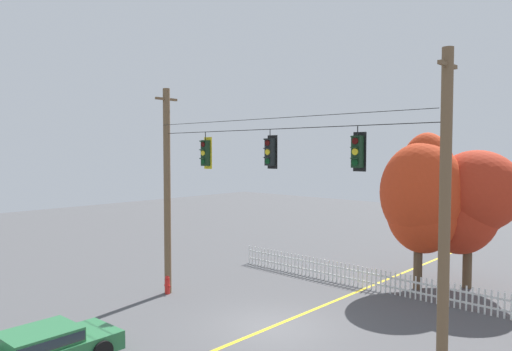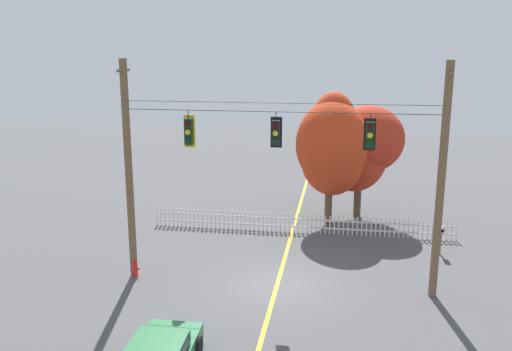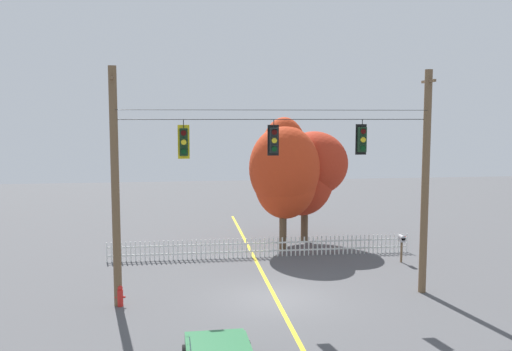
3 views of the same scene
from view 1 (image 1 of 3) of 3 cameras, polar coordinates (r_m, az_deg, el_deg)
The scene contains 11 objects.
ground at distance 17.57m, azimuth 1.90°, elevation -17.55°, with size 80.00×80.00×0.00m, color #4C4C4F.
lane_centerline_stripe at distance 17.57m, azimuth 1.90°, elevation -17.54°, with size 0.16×36.00×0.01m, color gold.
signal_support_span at distance 16.55m, azimuth 1.93°, elevation -2.87°, with size 12.19×1.10×8.81m.
traffic_signal_southbound_primary at distance 18.91m, azimuth -6.00°, elevation 2.69°, with size 0.43×0.38×1.45m.
traffic_signal_westbound_side at distance 16.54m, azimuth 1.70°, elevation 2.82°, with size 0.43×0.38×1.36m.
traffic_signal_northbound_primary at distance 14.52m, azimuth 11.99°, elevation 2.80°, with size 0.43×0.38×1.36m.
white_picket_fence at distance 22.26m, azimuth 13.85°, elevation -11.90°, with size 15.22×0.06×0.97m.
autumn_maple_near_fence at distance 22.51m, azimuth 19.28°, elevation -2.25°, with size 3.74×3.36×6.98m.
autumn_maple_mid at distance 23.25m, azimuth 23.66°, elevation -2.85°, with size 4.75×3.95×6.20m.
parked_car at distance 15.53m, azimuth -23.96°, elevation -18.23°, with size 1.99×4.12×1.15m.
fire_hydrant at distance 21.50m, azimuth -10.49°, elevation -12.66°, with size 0.38×0.22×0.79m.
Camera 1 is at (10.75, -12.47, 6.13)m, focal length 33.63 mm.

